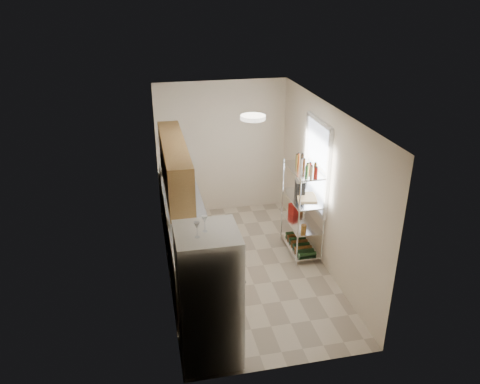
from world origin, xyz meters
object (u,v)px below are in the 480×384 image
object	(u,v)px
espresso_machine	(300,187)
frying_pan_large	(178,206)
refrigerator	(209,296)
rice_cooker	(184,215)
cutting_board	(307,197)

from	to	relation	value
espresso_machine	frying_pan_large	bearing A→B (deg)	-175.23
refrigerator	espresso_machine	world-z (taller)	refrigerator
frying_pan_large	rice_cooker	bearing A→B (deg)	-64.58
rice_cooker	refrigerator	bearing A→B (deg)	-86.87
cutting_board	espresso_machine	bearing A→B (deg)	110.45
rice_cooker	frying_pan_large	distance (m)	0.56
espresso_machine	cutting_board	bearing A→B (deg)	-59.86
espresso_machine	refrigerator	bearing A→B (deg)	-120.16
rice_cooker	cutting_board	bearing A→B (deg)	5.95
espresso_machine	rice_cooker	bearing A→B (deg)	-159.37
frying_pan_large	espresso_machine	distance (m)	2.02
cutting_board	espresso_machine	size ratio (longest dim) A/B	1.58
rice_cooker	frying_pan_large	size ratio (longest dim) A/B	1.19
rice_cooker	frying_pan_large	bearing A→B (deg)	93.57
refrigerator	espresso_machine	bearing A→B (deg)	50.15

